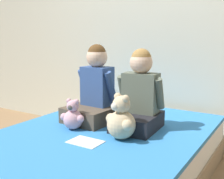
# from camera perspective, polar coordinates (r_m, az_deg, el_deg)

# --- Properties ---
(wall_behind_bed) EXTENTS (8.00, 0.06, 2.50)m
(wall_behind_bed) POSITION_cam_1_polar(r_m,az_deg,el_deg) (2.79, 10.13, 15.14)
(wall_behind_bed) COLOR beige
(wall_behind_bed) RESTS_ON ground_plane
(bed) EXTENTS (1.32, 1.97, 0.37)m
(bed) POSITION_cam_1_polar(r_m,az_deg,el_deg) (1.98, -3.51, -14.40)
(bed) COLOR #997F60
(bed) RESTS_ON ground_plane
(child_on_left) EXTENTS (0.38, 0.42, 0.60)m
(child_on_left) POSITION_cam_1_polar(r_m,az_deg,el_deg) (2.21, -3.46, -0.61)
(child_on_left) COLOR brown
(child_on_left) RESTS_ON bed
(child_on_right) EXTENTS (0.34, 0.39, 0.57)m
(child_on_right) POSITION_cam_1_polar(r_m,az_deg,el_deg) (2.01, 5.58, -1.52)
(child_on_right) COLOR black
(child_on_right) RESTS_ON bed
(teddy_bear_held_by_left_child) EXTENTS (0.18, 0.14, 0.22)m
(teddy_bear_held_by_left_child) POSITION_cam_1_polar(r_m,az_deg,el_deg) (2.03, -7.95, -5.45)
(teddy_bear_held_by_left_child) COLOR #DBA3B2
(teddy_bear_held_by_left_child) RESTS_ON bed
(teddy_bear_held_by_right_child) EXTENTS (0.23, 0.19, 0.30)m
(teddy_bear_held_by_right_child) POSITION_cam_1_polar(r_m,az_deg,el_deg) (1.81, 1.85, -6.24)
(teddy_bear_held_by_right_child) COLOR #D1B78E
(teddy_bear_held_by_right_child) RESTS_ON bed
(sign_card) EXTENTS (0.21, 0.15, 0.00)m
(sign_card) POSITION_cam_1_polar(r_m,az_deg,el_deg) (1.80, -5.41, -10.55)
(sign_card) COLOR white
(sign_card) RESTS_ON bed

